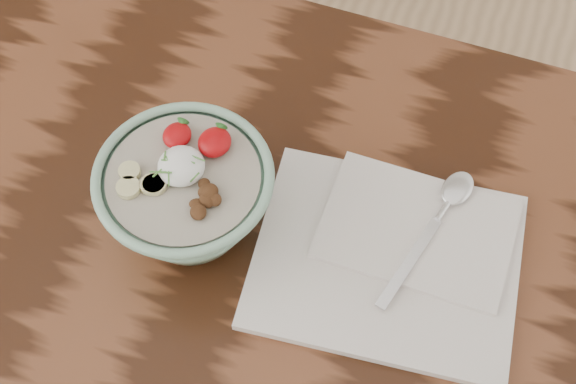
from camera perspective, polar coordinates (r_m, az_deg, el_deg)
name	(u,v)px	position (r cm, az deg, el deg)	size (l,w,h in cm)	color
table	(210,330)	(95.81, -5.56, -9.75)	(160.00, 90.00, 75.00)	black
breakfast_bowl	(187,195)	(85.91, -7.19, -0.25)	(18.85, 18.85, 12.44)	#86B499
napkin	(393,254)	(88.94, 7.46, -4.40)	(30.81, 25.92, 1.76)	silver
spoon	(446,206)	(91.10, 11.16, -1.01)	(6.96, 19.77, 1.04)	silver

